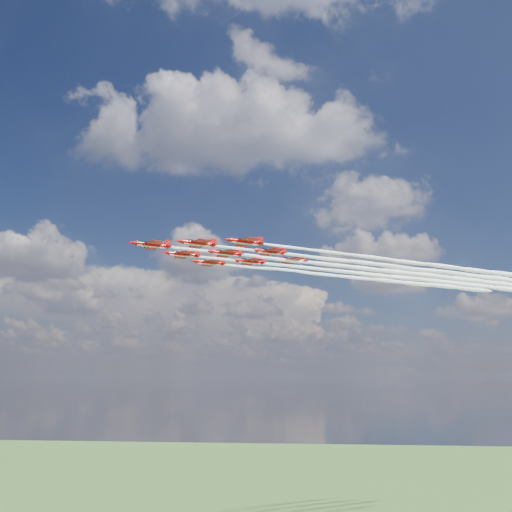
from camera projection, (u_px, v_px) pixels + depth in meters
The scene contains 9 objects.
jet_lead at pixel (338, 266), 150.16m from camera, with size 104.08×64.18×2.67m.
jet_row2_port at pixel (379, 265), 148.74m from camera, with size 104.08×64.18×2.67m.
jet_row2_starb at pixel (353, 273), 159.98m from camera, with size 104.08×64.18×2.67m.
jet_row3_port at pixel (420, 263), 147.32m from camera, with size 104.08×64.18×2.67m.
jet_row3_centre at pixel (391, 272), 158.57m from camera, with size 104.08×64.18×2.67m.
jet_row3_starb at pixel (366, 279), 169.81m from camera, with size 104.08×64.18×2.67m.
jet_row4_port at pixel (430, 271), 157.15m from camera, with size 104.08×64.18×2.67m.
jet_row4_starb at pixel (402, 278), 168.40m from camera, with size 104.08×64.18×2.67m.
jet_tail at pixel (439, 277), 166.98m from camera, with size 104.08×64.18×2.67m.
Camera 1 is at (24.74, -132.17, 52.59)m, focal length 35.00 mm.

